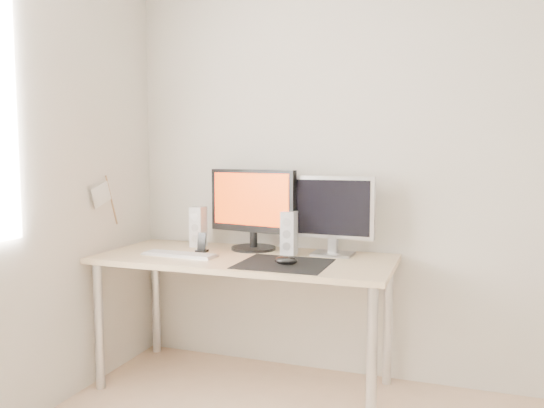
# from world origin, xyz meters

# --- Properties ---
(wall_back) EXTENTS (3.50, 0.00, 3.50)m
(wall_back) POSITION_xyz_m (0.00, 1.75, 1.25)
(wall_back) COLOR silver
(wall_back) RESTS_ON ground
(mousepad) EXTENTS (0.45, 0.40, 0.00)m
(mousepad) POSITION_xyz_m (-0.66, 1.26, 0.73)
(mousepad) COLOR black
(mousepad) RESTS_ON desk
(mouse) EXTENTS (0.12, 0.07, 0.04)m
(mouse) POSITION_xyz_m (-0.64, 1.23, 0.75)
(mouse) COLOR black
(mouse) RESTS_ON mousepad
(desk) EXTENTS (1.60, 0.70, 0.73)m
(desk) POSITION_xyz_m (-0.93, 1.38, 0.65)
(desk) COLOR #D1B587
(desk) RESTS_ON ground
(main_monitor) EXTENTS (0.55, 0.31, 0.47)m
(main_monitor) POSITION_xyz_m (-0.96, 1.58, 0.98)
(main_monitor) COLOR black
(main_monitor) RESTS_ON desk
(second_monitor) EXTENTS (0.45, 0.17, 0.43)m
(second_monitor) POSITION_xyz_m (-0.48, 1.57, 0.97)
(second_monitor) COLOR #B2B2B4
(second_monitor) RESTS_ON desk
(speaker_left) EXTENTS (0.08, 0.09, 0.24)m
(speaker_left) POSITION_xyz_m (-1.31, 1.57, 0.85)
(speaker_left) COLOR white
(speaker_left) RESTS_ON desk
(speaker_right) EXTENTS (0.08, 0.09, 0.24)m
(speaker_right) POSITION_xyz_m (-0.71, 1.50, 0.85)
(speaker_right) COLOR white
(speaker_right) RESTS_ON desk
(keyboard) EXTENTS (0.42, 0.14, 0.02)m
(keyboard) POSITION_xyz_m (-1.27, 1.28, 0.74)
(keyboard) COLOR silver
(keyboard) RESTS_ON desk
(phone_dock) EXTENTS (0.06, 0.05, 0.11)m
(phone_dock) POSITION_xyz_m (-1.21, 1.42, 0.76)
(phone_dock) COLOR black
(phone_dock) RESTS_ON desk
(pennant) EXTENTS (0.01, 0.23, 0.29)m
(pennant) POSITION_xyz_m (-1.72, 1.24, 1.05)
(pennant) COLOR #A57F54
(pennant) RESTS_ON wall_left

